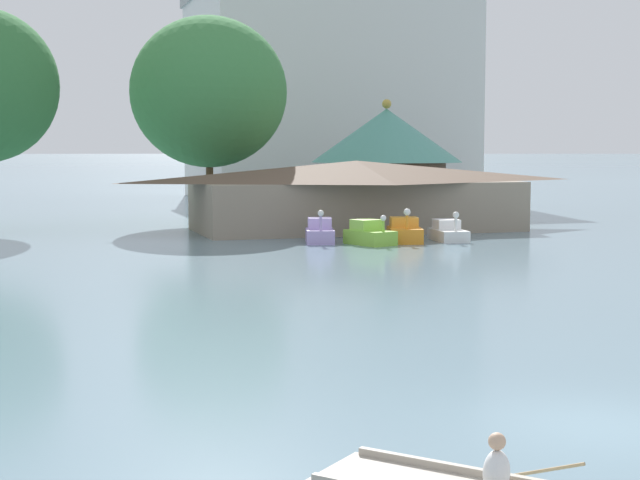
{
  "coord_description": "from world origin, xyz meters",
  "views": [
    {
      "loc": [
        -9.21,
        -13.9,
        4.73
      ],
      "look_at": [
        0.23,
        16.89,
        1.68
      ],
      "focal_mm": 53.77,
      "sensor_mm": 36.0,
      "label": 1
    }
  ],
  "objects_px": {
    "shoreline_tree_mid": "(209,92)",
    "background_building_block": "(325,94)",
    "pedal_boat_lavender": "(320,233)",
    "pedal_boat_white": "(448,232)",
    "pedal_boat_orange": "(404,232)",
    "green_roof_pavilion": "(386,155)",
    "boathouse": "(356,194)",
    "pedal_boat_lime": "(369,235)"
  },
  "relations": [
    {
      "from": "boathouse",
      "to": "background_building_block",
      "type": "relative_size",
      "value": 0.81
    },
    {
      "from": "pedal_boat_lavender",
      "to": "pedal_boat_orange",
      "type": "height_order",
      "value": "pedal_boat_orange"
    },
    {
      "from": "pedal_boat_orange",
      "to": "pedal_boat_white",
      "type": "bearing_deg",
      "value": 108.57
    },
    {
      "from": "pedal_boat_lavender",
      "to": "green_roof_pavilion",
      "type": "xyz_separation_m",
      "value": [
        11.39,
        20.36,
        3.79
      ]
    },
    {
      "from": "pedal_boat_lime",
      "to": "background_building_block",
      "type": "xyz_separation_m",
      "value": [
        11.55,
        44.48,
        9.52
      ]
    },
    {
      "from": "pedal_boat_white",
      "to": "boathouse",
      "type": "distance_m",
      "value": 8.05
    },
    {
      "from": "pedal_boat_white",
      "to": "shoreline_tree_mid",
      "type": "xyz_separation_m",
      "value": [
        -9.73,
        14.88,
        7.88
      ]
    },
    {
      "from": "pedal_boat_lime",
      "to": "pedal_boat_lavender",
      "type": "bearing_deg",
      "value": -145.11
    },
    {
      "from": "shoreline_tree_mid",
      "to": "background_building_block",
      "type": "height_order",
      "value": "background_building_block"
    },
    {
      "from": "pedal_boat_orange",
      "to": "boathouse",
      "type": "bearing_deg",
      "value": -164.51
    },
    {
      "from": "green_roof_pavilion",
      "to": "background_building_block",
      "type": "height_order",
      "value": "background_building_block"
    },
    {
      "from": "pedal_boat_orange",
      "to": "green_roof_pavilion",
      "type": "xyz_separation_m",
      "value": [
        7.16,
        21.32,
        3.79
      ]
    },
    {
      "from": "pedal_boat_lavender",
      "to": "background_building_block",
      "type": "distance_m",
      "value": 46.04
    },
    {
      "from": "pedal_boat_lavender",
      "to": "pedal_boat_orange",
      "type": "relative_size",
      "value": 0.87
    },
    {
      "from": "green_roof_pavilion",
      "to": "pedal_boat_lime",
      "type": "bearing_deg",
      "value": -112.96
    },
    {
      "from": "pedal_boat_lavender",
      "to": "shoreline_tree_mid",
      "type": "height_order",
      "value": "shoreline_tree_mid"
    },
    {
      "from": "pedal_boat_white",
      "to": "boathouse",
      "type": "relative_size",
      "value": 0.15
    },
    {
      "from": "shoreline_tree_mid",
      "to": "background_building_block",
      "type": "relative_size",
      "value": 0.53
    },
    {
      "from": "pedal_boat_white",
      "to": "boathouse",
      "type": "height_order",
      "value": "boathouse"
    },
    {
      "from": "pedal_boat_white",
      "to": "green_roof_pavilion",
      "type": "relative_size",
      "value": 0.26
    },
    {
      "from": "pedal_boat_lavender",
      "to": "background_building_block",
      "type": "bearing_deg",
      "value": 176.45
    },
    {
      "from": "green_roof_pavilion",
      "to": "background_building_block",
      "type": "bearing_deg",
      "value": 84.26
    },
    {
      "from": "pedal_boat_lime",
      "to": "boathouse",
      "type": "relative_size",
      "value": 0.14
    },
    {
      "from": "pedal_boat_lime",
      "to": "shoreline_tree_mid",
      "type": "xyz_separation_m",
      "value": [
        -5.14,
        15.6,
        7.82
      ]
    },
    {
      "from": "pedal_boat_lavender",
      "to": "boathouse",
      "type": "distance_m",
      "value": 8.06
    },
    {
      "from": "pedal_boat_lime",
      "to": "pedal_boat_white",
      "type": "distance_m",
      "value": 4.65
    },
    {
      "from": "boathouse",
      "to": "shoreline_tree_mid",
      "type": "distance_m",
      "value": 12.1
    },
    {
      "from": "pedal_boat_white",
      "to": "background_building_block",
      "type": "xyz_separation_m",
      "value": [
        6.95,
        43.76,
        9.58
      ]
    },
    {
      "from": "background_building_block",
      "to": "pedal_boat_white",
      "type": "bearing_deg",
      "value": -99.03
    },
    {
      "from": "pedal_boat_lime",
      "to": "green_roof_pavilion",
      "type": "height_order",
      "value": "green_roof_pavilion"
    },
    {
      "from": "boathouse",
      "to": "shoreline_tree_mid",
      "type": "relative_size",
      "value": 1.53
    },
    {
      "from": "pedal_boat_orange",
      "to": "green_roof_pavilion",
      "type": "distance_m",
      "value": 22.81
    },
    {
      "from": "pedal_boat_white",
      "to": "shoreline_tree_mid",
      "type": "relative_size",
      "value": 0.23
    },
    {
      "from": "pedal_boat_white",
      "to": "shoreline_tree_mid",
      "type": "height_order",
      "value": "shoreline_tree_mid"
    },
    {
      "from": "pedal_boat_lime",
      "to": "green_roof_pavilion",
      "type": "xyz_separation_m",
      "value": [
        9.28,
        21.91,
        3.81
      ]
    },
    {
      "from": "pedal_boat_lavender",
      "to": "green_roof_pavilion",
      "type": "height_order",
      "value": "green_roof_pavilion"
    },
    {
      "from": "pedal_boat_lime",
      "to": "green_roof_pavilion",
      "type": "distance_m",
      "value": 24.1
    },
    {
      "from": "green_roof_pavilion",
      "to": "pedal_boat_lavender",
      "type": "bearing_deg",
      "value": -119.23
    },
    {
      "from": "green_roof_pavilion",
      "to": "shoreline_tree_mid",
      "type": "height_order",
      "value": "shoreline_tree_mid"
    },
    {
      "from": "pedal_boat_lavender",
      "to": "pedal_boat_orange",
      "type": "xyz_separation_m",
      "value": [
        4.23,
        -0.96,
        0.01
      ]
    },
    {
      "from": "background_building_block",
      "to": "shoreline_tree_mid",
      "type": "bearing_deg",
      "value": -120.02
    },
    {
      "from": "pedal_boat_white",
      "to": "pedal_boat_orange",
      "type": "bearing_deg",
      "value": -81.37
    }
  ]
}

